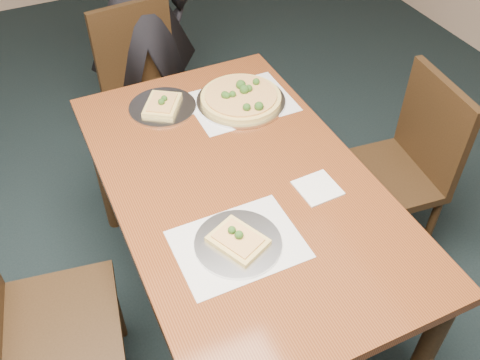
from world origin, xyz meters
name	(u,v)px	position (x,y,z in m)	size (l,w,h in m)	color
room_shell	(119,26)	(0.00, 0.00, 1.74)	(8.00, 8.00, 8.00)	tan
dining_table	(240,198)	(0.45, 0.60, 0.66)	(0.90, 1.50, 0.75)	#552611
chair_far	(146,84)	(0.42, 1.68, 0.52)	(0.46, 0.46, 0.91)	black
chair_left	(29,319)	(-0.36, 0.51, 0.52)	(0.48, 0.48, 0.91)	black
chair_right	(402,163)	(1.24, 0.61, 0.52)	(0.46, 0.46, 0.91)	black
diner	(136,11)	(0.47, 1.89, 0.81)	(0.59, 0.39, 1.63)	black
placemat_main	(241,102)	(0.66, 1.02, 0.75)	(0.42, 0.32, 0.00)	white
placemat_near	(238,244)	(0.32, 0.33, 0.75)	(0.40, 0.30, 0.00)	white
pizza_pan	(241,98)	(0.66, 1.02, 0.77)	(0.37, 0.37, 0.07)	silver
slice_plate_near	(238,242)	(0.32, 0.33, 0.76)	(0.28, 0.28, 0.05)	silver
slice_plate_far	(162,106)	(0.34, 1.13, 0.76)	(0.28, 0.28, 0.05)	silver
napkin	(318,188)	(0.68, 0.44, 0.75)	(0.14, 0.14, 0.01)	white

